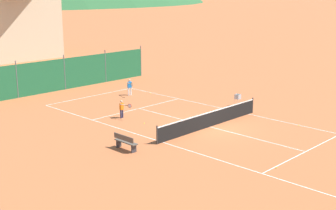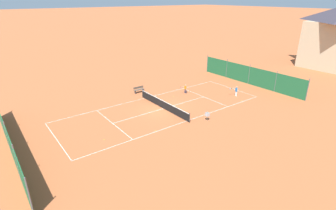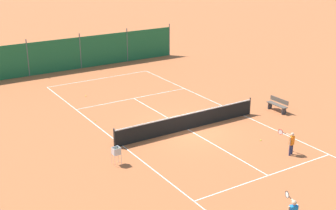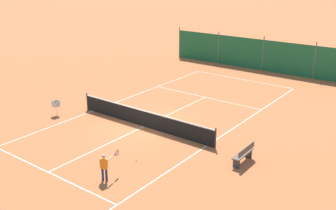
{
  "view_description": "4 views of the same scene",
  "coord_description": "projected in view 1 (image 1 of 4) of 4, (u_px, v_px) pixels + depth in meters",
  "views": [
    {
      "loc": [
        -21.49,
        -17.2,
        8.33
      ],
      "look_at": [
        -1.47,
        2.15,
        1.27
      ],
      "focal_mm": 50.0,
      "sensor_mm": 36.0,
      "label": 1
    },
    {
      "loc": [
        22.52,
        -16.22,
        11.96
      ],
      "look_at": [
        1.48,
        -0.45,
        1.04
      ],
      "focal_mm": 28.0,
      "sensor_mm": 36.0,
      "label": 2
    },
    {
      "loc": [
        13.86,
        19.89,
        10.11
      ],
      "look_at": [
        0.53,
        -1.24,
        1.19
      ],
      "focal_mm": 50.0,
      "sensor_mm": 36.0,
      "label": 3
    },
    {
      "loc": [
        -13.15,
        15.27,
        8.44
      ],
      "look_at": [
        -0.84,
        -1.11,
        1.13
      ],
      "focal_mm": 42.0,
      "sensor_mm": 36.0,
      "label": 4
    }
  ],
  "objects": [
    {
      "name": "ground_plane",
      "position": [
        210.0,
        127.0,
        28.62
      ],
      "size": [
        600.0,
        600.0,
        0.0
      ],
      "primitive_type": "plane",
      "color": "#B25B33"
    },
    {
      "name": "court_line_markings",
      "position": [
        210.0,
        127.0,
        28.61
      ],
      "size": [
        8.25,
        23.85,
        0.01
      ],
      "color": "white",
      "rests_on": "ground"
    },
    {
      "name": "tennis_net",
      "position": [
        210.0,
        119.0,
        28.49
      ],
      "size": [
        9.18,
        0.08,
        1.06
      ],
      "color": "#2D2D2D",
      "rests_on": "ground"
    },
    {
      "name": "windscreen_fence_far",
      "position": [
        65.0,
        74.0,
        38.74
      ],
      "size": [
        17.28,
        0.08,
        2.9
      ],
      "color": "#1E6038",
      "rests_on": "ground"
    },
    {
      "name": "player_near_service",
      "position": [
        130.0,
        86.0,
        36.72
      ],
      "size": [
        0.69,
        1.0,
        1.3
      ],
      "color": "white",
      "rests_on": "ground"
    },
    {
      "name": "player_far_service",
      "position": [
        122.0,
        108.0,
        30.34
      ],
      "size": [
        0.4,
        1.04,
        1.2
      ],
      "color": "#23284C",
      "rests_on": "ground"
    },
    {
      "name": "tennis_ball_near_corner",
      "position": [
        144.0,
        123.0,
        29.21
      ],
      "size": [
        0.07,
        0.07,
        0.07
      ],
      "primitive_type": "sphere",
      "color": "#CCE033",
      "rests_on": "ground"
    },
    {
      "name": "tennis_ball_far_corner",
      "position": [
        299.0,
        125.0,
        28.77
      ],
      "size": [
        0.07,
        0.07,
        0.07
      ],
      "primitive_type": "sphere",
      "color": "#CCE033",
      "rests_on": "ground"
    },
    {
      "name": "tennis_ball_alley_right",
      "position": [
        151.0,
        93.0,
        37.45
      ],
      "size": [
        0.07,
        0.07,
        0.07
      ],
      "primitive_type": "sphere",
      "color": "#CCE033",
      "rests_on": "ground"
    },
    {
      "name": "tennis_ball_service_box",
      "position": [
        276.0,
        168.0,
        22.08
      ],
      "size": [
        0.07,
        0.07,
        0.07
      ],
      "primitive_type": "sphere",
      "color": "#CCE033",
      "rests_on": "ground"
    },
    {
      "name": "ball_hopper",
      "position": [
        238.0,
        97.0,
        33.34
      ],
      "size": [
        0.36,
        0.36,
        0.89
      ],
      "color": "#B7B7BC",
      "rests_on": "ground"
    },
    {
      "name": "courtside_bench",
      "position": [
        125.0,
        142.0,
        24.45
      ],
      "size": [
        0.36,
        1.5,
        0.84
      ],
      "color": "#51473D",
      "rests_on": "ground"
    }
  ]
}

